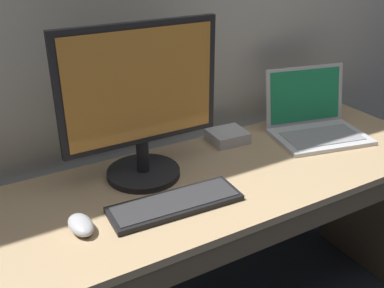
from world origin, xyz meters
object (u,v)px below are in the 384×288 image
Objects in this scene: external_monitor at (141,106)px; wired_keyboard at (175,203)px; computer_mouse at (81,225)px; laptop_silver at (316,124)px; external_drive_box at (228,136)px.

external_monitor is 0.32m from wired_keyboard.
wired_keyboard is at bearing -88.51° from external_monitor.
wired_keyboard is 3.74× the size of computer_mouse.
external_monitor reaches higher than wired_keyboard.
laptop_silver is 1.00× the size of wired_keyboard.
wired_keyboard is at bearing -8.85° from computer_mouse.
laptop_silver is at bearing 13.45° from wired_keyboard.
laptop_silver reaches higher than wired_keyboard.
laptop_silver is at bearing 4.41° from computer_mouse.
wired_keyboard is (0.01, -0.21, -0.24)m from external_monitor.
computer_mouse is at bearing -157.67° from external_drive_box.
laptop_silver is 0.78× the size of external_monitor.
computer_mouse is at bearing -171.49° from laptop_silver.
external_drive_box reaches higher than computer_mouse.
laptop_silver is 0.36m from external_drive_box.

